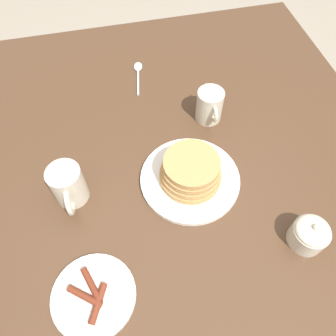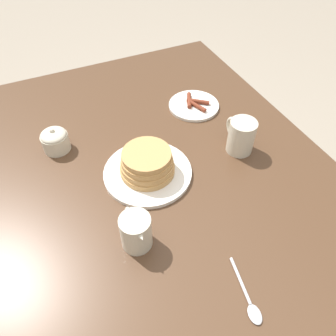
{
  "view_description": "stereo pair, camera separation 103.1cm",
  "coord_description": "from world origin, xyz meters",
  "px_view_note": "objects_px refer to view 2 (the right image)",
  "views": [
    {
      "loc": [
        0.42,
        -0.17,
        1.46
      ],
      "look_at": [
        -0.01,
        -0.07,
        0.79
      ],
      "focal_mm": 35.0,
      "sensor_mm": 36.0,
      "label": 1
    },
    {
      "loc": [
        -0.55,
        0.18,
        1.44
      ],
      "look_at": [
        -0.01,
        -0.07,
        0.79
      ],
      "focal_mm": 35.0,
      "sensor_mm": 36.0,
      "label": 2
    }
  ],
  "objects_px": {
    "pancake_plate": "(147,166)",
    "sugar_bowl": "(55,140)",
    "side_plate_bacon": "(194,105)",
    "creamer_pitcher": "(136,231)",
    "coffee_mug": "(240,135)",
    "spoon": "(249,302)"
  },
  "relations": [
    {
      "from": "pancake_plate",
      "to": "spoon",
      "type": "distance_m",
      "value": 0.42
    },
    {
      "from": "side_plate_bacon",
      "to": "creamer_pitcher",
      "type": "xyz_separation_m",
      "value": [
        -0.41,
        0.36,
        0.04
      ]
    },
    {
      "from": "spoon",
      "to": "sugar_bowl",
      "type": "bearing_deg",
      "value": 22.87
    },
    {
      "from": "creamer_pitcher",
      "to": "spoon",
      "type": "xyz_separation_m",
      "value": [
        -0.23,
        -0.16,
        -0.05
      ]
    },
    {
      "from": "coffee_mug",
      "to": "creamer_pitcher",
      "type": "relative_size",
      "value": 0.99
    },
    {
      "from": "pancake_plate",
      "to": "sugar_bowl",
      "type": "xyz_separation_m",
      "value": [
        0.21,
        0.21,
        0.0
      ]
    },
    {
      "from": "coffee_mug",
      "to": "creamer_pitcher",
      "type": "xyz_separation_m",
      "value": [
        -0.17,
        0.39,
        -0.0
      ]
    },
    {
      "from": "side_plate_bacon",
      "to": "coffee_mug",
      "type": "xyz_separation_m",
      "value": [
        -0.24,
        -0.02,
        0.05
      ]
    },
    {
      "from": "pancake_plate",
      "to": "creamer_pitcher",
      "type": "relative_size",
      "value": 2.16
    },
    {
      "from": "pancake_plate",
      "to": "spoon",
      "type": "xyz_separation_m",
      "value": [
        -0.42,
        -0.06,
        -0.03
      ]
    },
    {
      "from": "spoon",
      "to": "pancake_plate",
      "type": "bearing_deg",
      "value": 7.58
    },
    {
      "from": "coffee_mug",
      "to": "spoon",
      "type": "distance_m",
      "value": 0.46
    },
    {
      "from": "pancake_plate",
      "to": "sugar_bowl",
      "type": "distance_m",
      "value": 0.29
    },
    {
      "from": "pancake_plate",
      "to": "creamer_pitcher",
      "type": "bearing_deg",
      "value": 151.33
    },
    {
      "from": "sugar_bowl",
      "to": "coffee_mug",
      "type": "bearing_deg",
      "value": -114.52
    },
    {
      "from": "coffee_mug",
      "to": "side_plate_bacon",
      "type": "bearing_deg",
      "value": 5.59
    },
    {
      "from": "sugar_bowl",
      "to": "spoon",
      "type": "bearing_deg",
      "value": -157.13
    },
    {
      "from": "pancake_plate",
      "to": "creamer_pitcher",
      "type": "height_order",
      "value": "creamer_pitcher"
    },
    {
      "from": "pancake_plate",
      "to": "spoon",
      "type": "height_order",
      "value": "pancake_plate"
    },
    {
      "from": "sugar_bowl",
      "to": "spoon",
      "type": "relative_size",
      "value": 0.54
    },
    {
      "from": "creamer_pitcher",
      "to": "pancake_plate",
      "type": "bearing_deg",
      "value": -28.67
    },
    {
      "from": "side_plate_bacon",
      "to": "spoon",
      "type": "bearing_deg",
      "value": 162.08
    }
  ]
}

